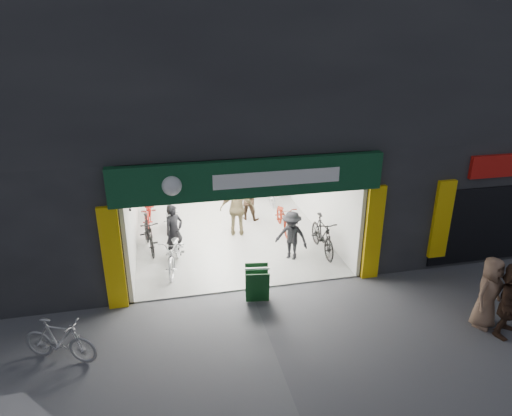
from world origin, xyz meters
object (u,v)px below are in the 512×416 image
object	(u,v)px
bike_right_front	(322,235)
sandwich_board	(257,283)
pedestrian_near	(488,292)
parked_bike	(60,340)
bike_left_front	(175,252)

from	to	relation	value
bike_right_front	sandwich_board	world-z (taller)	bike_right_front
pedestrian_near	sandwich_board	world-z (taller)	pedestrian_near
bike_right_front	parked_bike	distance (m)	7.52
pedestrian_near	sandwich_board	bearing A→B (deg)	131.41
bike_right_front	sandwich_board	xyz separation A→B (m)	(-2.43, -2.07, -0.08)
parked_bike	pedestrian_near	world-z (taller)	pedestrian_near
pedestrian_near	bike_left_front	bearing A→B (deg)	123.05
pedestrian_near	parked_bike	bearing A→B (deg)	149.68
bike_right_front	sandwich_board	distance (m)	3.20
bike_left_front	parked_bike	world-z (taller)	bike_left_front
bike_left_front	sandwich_board	distance (m)	2.77
bike_right_front	pedestrian_near	bearing A→B (deg)	-59.69
bike_right_front	pedestrian_near	xyz separation A→B (m)	(2.32, -4.13, 0.28)
bike_left_front	parked_bike	xyz separation A→B (m)	(-2.46, -3.29, -0.04)
parked_bike	bike_right_front	bearing A→B (deg)	-39.58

